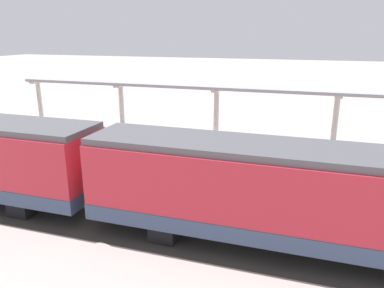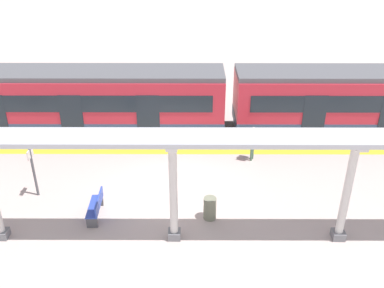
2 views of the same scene
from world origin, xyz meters
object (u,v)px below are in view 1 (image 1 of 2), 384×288
object	(u,v)px
canopy_pillar_fifth	(41,111)
platform_info_sign	(325,160)
train_near_carriage	(314,200)
bench_near_end	(266,163)
canopy_pillar_second	(334,133)
trash_bin	(188,154)
canopy_pillar_fourth	(122,117)
canopy_pillar_third	(216,124)
passenger_waiting_near_edge	(112,166)

from	to	relation	value
canopy_pillar_fifth	platform_info_sign	distance (m)	17.57
platform_info_sign	train_near_carriage	bearing A→B (deg)	174.90
canopy_pillar_fifth	bench_near_end	xyz separation A→B (m)	(-1.25, -14.65, -1.54)
canopy_pillar_second	trash_bin	world-z (taller)	canopy_pillar_second
canopy_pillar_fifth	canopy_pillar_second	bearing A→B (deg)	-90.00
canopy_pillar_fourth	platform_info_sign	distance (m)	11.80
canopy_pillar_third	passenger_waiting_near_edge	bearing A→B (deg)	148.52
trash_bin	platform_info_sign	distance (m)	7.20
trash_bin	platform_info_sign	xyz separation A→B (m)	(-1.50, -6.98, 0.88)
canopy_pillar_second	canopy_pillar_third	world-z (taller)	same
canopy_pillar_second	platform_info_sign	size ratio (longest dim) A/B	1.78
canopy_pillar_second	canopy_pillar_fourth	bearing A→B (deg)	90.00
platform_info_sign	passenger_waiting_near_edge	distance (m)	9.56
train_near_carriage	bench_near_end	xyz separation A→B (m)	(6.95, 2.21, -1.39)
canopy_pillar_fourth	trash_bin	world-z (taller)	canopy_pillar_fourth
trash_bin	bench_near_end	bearing A→B (deg)	-91.48
canopy_pillar_third	passenger_waiting_near_edge	size ratio (longest dim) A/B	2.32
bench_near_end	trash_bin	size ratio (longest dim) A/B	1.68
train_near_carriage	canopy_pillar_fourth	bearing A→B (deg)	53.30
train_near_carriage	canopy_pillar_third	bearing A→B (deg)	32.40
bench_near_end	passenger_waiting_near_edge	size ratio (longest dim) A/B	0.90
canopy_pillar_fourth	canopy_pillar_fifth	distance (m)	5.87
train_near_carriage	canopy_pillar_third	size ratio (longest dim) A/B	3.78
canopy_pillar_fifth	bench_near_end	size ratio (longest dim) A/B	2.58
canopy_pillar_third	canopy_pillar_fourth	world-z (taller)	same
canopy_pillar_fifth	passenger_waiting_near_edge	size ratio (longest dim) A/B	2.32
canopy_pillar_third	bench_near_end	distance (m)	3.58
canopy_pillar_fourth	passenger_waiting_near_edge	size ratio (longest dim) A/B	2.32
canopy_pillar_fourth	canopy_pillar_fifth	xyz separation A→B (m)	(0.00, 5.87, 0.00)
canopy_pillar_fourth	platform_info_sign	world-z (taller)	canopy_pillar_fourth
trash_bin	platform_info_sign	size ratio (longest dim) A/B	0.41
trash_bin	platform_info_sign	bearing A→B (deg)	-102.11
canopy_pillar_second	canopy_pillar_fourth	world-z (taller)	same
canopy_pillar_fifth	bench_near_end	distance (m)	14.78
passenger_waiting_near_edge	bench_near_end	bearing A→B (deg)	-56.01
canopy_pillar_fourth	platform_info_sign	xyz separation A→B (m)	(-2.63, -11.49, -0.65)
canopy_pillar_second	train_near_carriage	bearing A→B (deg)	173.61
canopy_pillar_fourth	canopy_pillar_fifth	size ratio (longest dim) A/B	1.00
train_near_carriage	canopy_pillar_third	world-z (taller)	canopy_pillar_third
train_near_carriage	bench_near_end	size ratio (longest dim) A/B	9.75
canopy_pillar_fifth	passenger_waiting_near_edge	xyz separation A→B (m)	(-5.55, -8.26, -0.93)
canopy_pillar_fourth	bench_near_end	distance (m)	9.00
canopy_pillar_fourth	trash_bin	size ratio (longest dim) A/B	4.34
canopy_pillar_fifth	trash_bin	distance (m)	10.55
canopy_pillar_second	bench_near_end	distance (m)	3.70
train_near_carriage	bench_near_end	world-z (taller)	train_near_carriage
canopy_pillar_second	passenger_waiting_near_edge	bearing A→B (deg)	120.27
bench_near_end	trash_bin	xyz separation A→B (m)	(0.11, 4.27, 0.01)
bench_near_end	trash_bin	bearing A→B (deg)	88.52
canopy_pillar_second	passenger_waiting_near_edge	size ratio (longest dim) A/B	2.32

